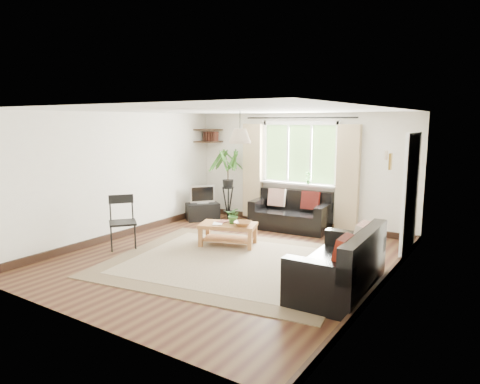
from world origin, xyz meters
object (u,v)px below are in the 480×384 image
Objects in this scene: sofa_back at (290,212)px; sofa_right at (338,262)px; folding_chair at (123,224)px; coffee_table at (228,235)px; palm_stand at (228,184)px; tv_stand at (203,212)px.

sofa_back is 0.93× the size of sofa_right.
sofa_right is 1.81× the size of folding_chair.
sofa_back is at bearing 6.98° from folding_chair.
coffee_table is (-0.40, -1.69, -0.17)m from sofa_back.
sofa_back is at bearing -3.07° from palm_stand.
folding_chair reaches higher than sofa_right.
palm_stand reaches higher than coffee_table.
sofa_back is 1.69m from palm_stand.
sofa_right reaches higher than coffee_table.
sofa_right reaches higher than tv_stand.
folding_chair is at bearing -92.98° from palm_stand.
sofa_back is at bearing -42.54° from tv_stand.
tv_stand is (-1.64, 1.37, -0.01)m from coffee_table.
coffee_table is at bearing -113.30° from sofa_right.
palm_stand is at bearing 172.42° from sofa_back.
coffee_table is at bearing -55.47° from palm_stand.
folding_chair reaches higher than coffee_table.
sofa_right is 3.79m from folding_chair.
sofa_back is 3.29m from sofa_right.
tv_stand is 0.85m from palm_stand.
coffee_table is 0.63× the size of palm_stand.
tv_stand is (-2.05, -0.33, -0.18)m from sofa_back.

